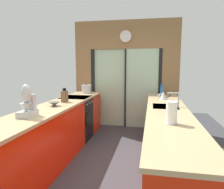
# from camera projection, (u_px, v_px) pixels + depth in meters

# --- Properties ---
(ground_plane) EXTENTS (5.04, 7.60, 0.02)m
(ground_plane) POSITION_uv_depth(u_px,v_px,m) (112.00, 155.00, 3.69)
(ground_plane) COLOR #38383D
(back_wall_unit) EXTENTS (2.64, 0.12, 2.70)m
(back_wall_unit) POSITION_uv_depth(u_px,v_px,m) (126.00, 68.00, 5.24)
(back_wall_unit) COLOR olive
(back_wall_unit) RESTS_ON ground_plane
(left_counter_run) EXTENTS (0.62, 3.80, 0.92)m
(left_counter_run) POSITION_uv_depth(u_px,v_px,m) (52.00, 135.00, 3.34)
(left_counter_run) COLOR red
(left_counter_run) RESTS_ON ground_plane
(right_counter_run) EXTENTS (0.62, 3.80, 0.92)m
(right_counter_run) POSITION_uv_depth(u_px,v_px,m) (167.00, 139.00, 3.17)
(right_counter_run) COLOR red
(right_counter_run) RESTS_ON ground_plane
(sink_faucet) EXTENTS (0.19, 0.02, 0.23)m
(sink_faucet) POSITION_uv_depth(u_px,v_px,m) (176.00, 97.00, 3.30)
(sink_faucet) COLOR #B7BABC
(sink_faucet) RESTS_ON right_counter_run
(oven_range) EXTENTS (0.60, 0.60, 0.92)m
(oven_range) POSITION_uv_depth(u_px,v_px,m) (76.00, 118.00, 4.43)
(oven_range) COLOR black
(oven_range) RESTS_ON ground_plane
(mixing_bowl_far) EXTENTS (0.20, 0.20, 0.07)m
(mixing_bowl_far) POSITION_uv_depth(u_px,v_px,m) (54.00, 104.00, 3.36)
(mixing_bowl_far) COLOR #514C47
(mixing_bowl_far) RESTS_ON left_counter_run
(knife_block) EXTENTS (0.08, 0.14, 0.26)m
(knife_block) POSITION_uv_depth(u_px,v_px,m) (65.00, 96.00, 3.75)
(knife_block) COLOR brown
(knife_block) RESTS_ON left_counter_run
(stand_mixer) EXTENTS (0.17, 0.27, 0.42)m
(stand_mixer) POSITION_uv_depth(u_px,v_px,m) (27.00, 104.00, 2.63)
(stand_mixer) COLOR #B7BABC
(stand_mixer) RESTS_ON left_counter_run
(stock_pot) EXTENTS (0.24, 0.24, 0.22)m
(stock_pot) POSITION_uv_depth(u_px,v_px,m) (87.00, 89.00, 5.00)
(stock_pot) COLOR #B7BABC
(stock_pot) RESTS_ON left_counter_run
(kettle) EXTENTS (0.24, 0.17, 0.19)m
(kettle) POSITION_uv_depth(u_px,v_px,m) (163.00, 95.00, 4.03)
(kettle) COLOR #B7BABC
(kettle) RESTS_ON right_counter_run
(soap_bottle_near) EXTENTS (0.07, 0.07, 0.22)m
(soap_bottle_near) POSITION_uv_depth(u_px,v_px,m) (162.00, 91.00, 4.59)
(soap_bottle_near) COLOR #286BB7
(soap_bottle_near) RESTS_ON right_counter_run
(soap_bottle_far) EXTENTS (0.07, 0.07, 0.28)m
(soap_bottle_far) POSITION_uv_depth(u_px,v_px,m) (162.00, 89.00, 4.75)
(soap_bottle_far) COLOR #286BB7
(soap_bottle_far) RESTS_ON right_counter_run
(paper_towel_roll) EXTENTS (0.14, 0.14, 0.28)m
(paper_towel_roll) POSITION_uv_depth(u_px,v_px,m) (172.00, 113.00, 2.31)
(paper_towel_roll) COLOR #B7BABC
(paper_towel_roll) RESTS_ON right_counter_run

